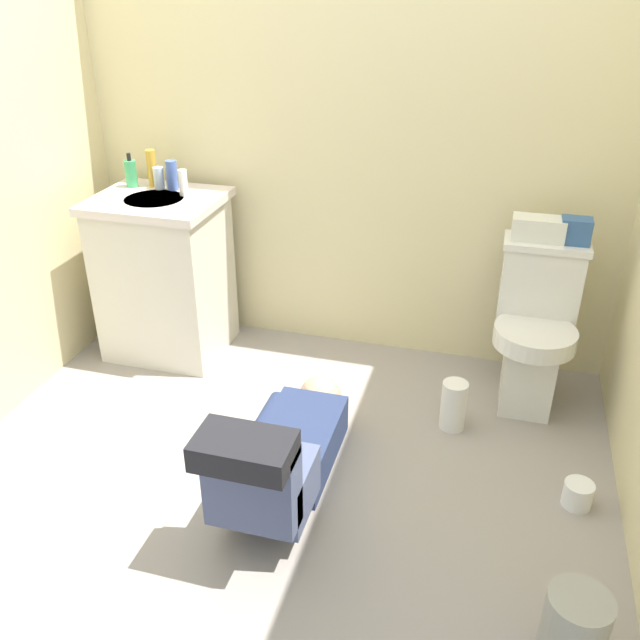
# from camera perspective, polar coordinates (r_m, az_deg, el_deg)

# --- Properties ---
(ground_plane) EXTENTS (3.10, 2.96, 0.04)m
(ground_plane) POSITION_cam_1_polar(r_m,az_deg,el_deg) (2.88, -2.73, -11.39)
(ground_plane) COLOR gray
(wall_back) EXTENTS (2.76, 0.08, 2.40)m
(wall_back) POSITION_cam_1_polar(r_m,az_deg,el_deg) (3.26, 2.59, 17.31)
(wall_back) COLOR beige
(wall_back) RESTS_ON ground_plane
(toilet) EXTENTS (0.36, 0.46, 0.75)m
(toilet) POSITION_cam_1_polar(r_m,az_deg,el_deg) (3.14, 17.66, -0.70)
(toilet) COLOR silver
(toilet) RESTS_ON ground_plane
(vanity_cabinet) EXTENTS (0.60, 0.52, 0.82)m
(vanity_cabinet) POSITION_cam_1_polar(r_m,az_deg,el_deg) (3.48, -12.97, 3.79)
(vanity_cabinet) COLOR beige
(vanity_cabinet) RESTS_ON ground_plane
(faucet) EXTENTS (0.02, 0.02, 0.10)m
(faucet) POSITION_cam_1_polar(r_m,az_deg,el_deg) (3.44, -12.70, 11.58)
(faucet) COLOR silver
(faucet) RESTS_ON vanity_cabinet
(person_plumber) EXTENTS (0.39, 1.06, 0.52)m
(person_plumber) POSITION_cam_1_polar(r_m,az_deg,el_deg) (2.58, -3.21, -11.20)
(person_plumber) COLOR navy
(person_plumber) RESTS_ON ground_plane
(tissue_box) EXTENTS (0.22, 0.11, 0.10)m
(tissue_box) POSITION_cam_1_polar(r_m,az_deg,el_deg) (3.04, 17.98, 7.36)
(tissue_box) COLOR silver
(tissue_box) RESTS_ON toilet
(toiletry_bag) EXTENTS (0.12, 0.09, 0.11)m
(toiletry_bag) POSITION_cam_1_polar(r_m,az_deg,el_deg) (3.05, 20.80, 7.06)
(toiletry_bag) COLOR #33598C
(toiletry_bag) RESTS_ON toilet
(soap_dispenser) EXTENTS (0.06, 0.06, 0.17)m
(soap_dispenser) POSITION_cam_1_polar(r_m,az_deg,el_deg) (3.51, -15.69, 11.86)
(soap_dispenser) COLOR #3CA060
(soap_dispenser) RESTS_ON vanity_cabinet
(bottle_amber) EXTENTS (0.05, 0.05, 0.18)m
(bottle_amber) POSITION_cam_1_polar(r_m,az_deg,el_deg) (3.49, -14.02, 12.34)
(bottle_amber) COLOR gold
(bottle_amber) RESTS_ON vanity_cabinet
(bottle_clear) EXTENTS (0.05, 0.05, 0.11)m
(bottle_clear) POSITION_cam_1_polar(r_m,az_deg,el_deg) (3.45, -13.47, 11.59)
(bottle_clear) COLOR silver
(bottle_clear) RESTS_ON vanity_cabinet
(bottle_blue) EXTENTS (0.05, 0.05, 0.14)m
(bottle_blue) POSITION_cam_1_polar(r_m,az_deg,el_deg) (3.42, -12.39, 11.87)
(bottle_blue) COLOR #4562B3
(bottle_blue) RESTS_ON vanity_cabinet
(bottle_white) EXTENTS (0.04, 0.04, 0.12)m
(bottle_white) POSITION_cam_1_polar(r_m,az_deg,el_deg) (3.32, -11.49, 11.32)
(bottle_white) COLOR silver
(bottle_white) RESTS_ON vanity_cabinet
(trash_can) EXTENTS (0.18, 0.18, 0.26)m
(trash_can) POSITION_cam_1_polar(r_m,az_deg,el_deg) (2.23, 20.66, -23.34)
(trash_can) COLOR gray
(trash_can) RESTS_ON ground_plane
(paper_towel_roll) EXTENTS (0.11, 0.11, 0.23)m
(paper_towel_roll) POSITION_cam_1_polar(r_m,az_deg,el_deg) (2.99, 11.21, -7.09)
(paper_towel_roll) COLOR white
(paper_towel_roll) RESTS_ON ground_plane
(toilet_paper_roll) EXTENTS (0.11, 0.11, 0.10)m
(toilet_paper_roll) POSITION_cam_1_polar(r_m,az_deg,el_deg) (2.77, 20.95, -13.54)
(toilet_paper_roll) COLOR white
(toilet_paper_roll) RESTS_ON ground_plane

